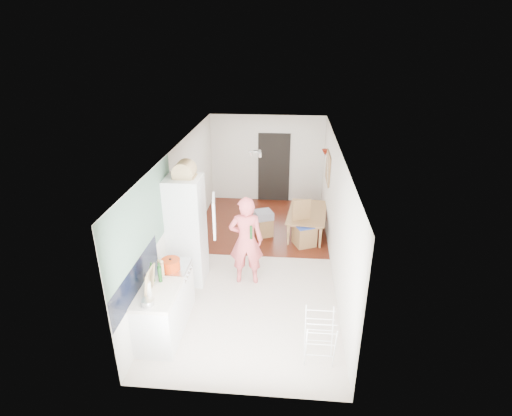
# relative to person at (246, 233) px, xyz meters

# --- Properties ---
(room_shell) EXTENTS (3.20, 7.00, 2.50)m
(room_shell) POSITION_rel_person_xyz_m (0.13, 0.76, 0.19)
(room_shell) COLOR silver
(room_shell) RESTS_ON ground
(floor) EXTENTS (3.20, 7.00, 0.01)m
(floor) POSITION_rel_person_xyz_m (0.13, 0.76, -1.06)
(floor) COLOR beige
(floor) RESTS_ON ground
(wood_floor_overlay) EXTENTS (3.20, 3.30, 0.01)m
(wood_floor_overlay) POSITION_rel_person_xyz_m (0.13, 2.61, -1.06)
(wood_floor_overlay) COLOR #55150E
(wood_floor_overlay) RESTS_ON room_shell
(sage_wall_panel) EXTENTS (0.02, 3.00, 1.30)m
(sage_wall_panel) POSITION_rel_person_xyz_m (-1.46, -1.24, 0.79)
(sage_wall_panel) COLOR slate
(sage_wall_panel) RESTS_ON room_shell
(tile_splashback) EXTENTS (0.02, 1.90, 0.50)m
(tile_splashback) POSITION_rel_person_xyz_m (-1.46, -1.79, 0.09)
(tile_splashback) COLOR black
(tile_splashback) RESTS_ON room_shell
(doorway_recess) EXTENTS (0.90, 0.04, 2.00)m
(doorway_recess) POSITION_rel_person_xyz_m (0.33, 4.24, -0.06)
(doorway_recess) COLOR black
(doorway_recess) RESTS_ON room_shell
(base_cabinet) EXTENTS (0.60, 0.90, 0.86)m
(base_cabinet) POSITION_rel_person_xyz_m (-1.17, -1.79, -0.63)
(base_cabinet) COLOR white
(base_cabinet) RESTS_ON room_shell
(worktop) EXTENTS (0.62, 0.92, 0.06)m
(worktop) POSITION_rel_person_xyz_m (-1.17, -1.79, -0.17)
(worktop) COLOR beige
(worktop) RESTS_ON room_shell
(range_cooker) EXTENTS (0.60, 0.60, 0.88)m
(range_cooker) POSITION_rel_person_xyz_m (-1.17, -1.04, -0.62)
(range_cooker) COLOR white
(range_cooker) RESTS_ON room_shell
(cooker_top) EXTENTS (0.60, 0.60, 0.04)m
(cooker_top) POSITION_rel_person_xyz_m (-1.17, -1.04, -0.16)
(cooker_top) COLOR silver
(cooker_top) RESTS_ON room_shell
(fridge_housing) EXTENTS (0.66, 0.66, 2.15)m
(fridge_housing) POSITION_rel_person_xyz_m (-1.14, -0.02, 0.01)
(fridge_housing) COLOR white
(fridge_housing) RESTS_ON room_shell
(fridge_door) EXTENTS (0.14, 0.56, 0.70)m
(fridge_door) POSITION_rel_person_xyz_m (-0.53, -0.32, 0.49)
(fridge_door) COLOR white
(fridge_door) RESTS_ON room_shell
(fridge_interior) EXTENTS (0.02, 0.52, 0.66)m
(fridge_interior) POSITION_rel_person_xyz_m (-0.83, -0.02, 0.49)
(fridge_interior) COLOR white
(fridge_interior) RESTS_ON room_shell
(pinboard) EXTENTS (0.03, 0.90, 0.70)m
(pinboard) POSITION_rel_person_xyz_m (1.71, 2.66, 0.49)
(pinboard) COLOR #AC8451
(pinboard) RESTS_ON room_shell
(pinboard_frame) EXTENTS (0.00, 0.94, 0.74)m
(pinboard_frame) POSITION_rel_person_xyz_m (1.69, 2.66, 0.49)
(pinboard_frame) COLOR #976840
(pinboard_frame) RESTS_ON room_shell
(wall_sconce) EXTENTS (0.18, 0.18, 0.16)m
(wall_sconce) POSITION_rel_person_xyz_m (1.67, 3.31, 0.69)
(wall_sconce) COLOR maroon
(wall_sconce) RESTS_ON room_shell
(person) EXTENTS (0.81, 0.56, 2.12)m
(person) POSITION_rel_person_xyz_m (0.00, 0.00, 0.00)
(person) COLOR #DD565B
(person) RESTS_ON floor
(dining_table) EXTENTS (0.90, 1.44, 0.48)m
(dining_table) POSITION_rel_person_xyz_m (1.28, 2.21, -0.82)
(dining_table) COLOR #976840
(dining_table) RESTS_ON floor
(dining_chair) EXTENTS (0.58, 0.58, 1.05)m
(dining_chair) POSITION_rel_person_xyz_m (1.17, 1.58, -0.54)
(dining_chair) COLOR #976840
(dining_chair) RESTS_ON floor
(stool) EXTENTS (0.47, 0.47, 0.47)m
(stool) POSITION_rel_person_xyz_m (0.21, 1.97, -0.83)
(stool) COLOR #976840
(stool) RESTS_ON floor
(grey_drape) EXTENTS (0.52, 0.52, 0.18)m
(grey_drape) POSITION_rel_person_xyz_m (0.20, 1.95, -0.50)
(grey_drape) COLOR slate
(grey_drape) RESTS_ON stool
(drying_rack) EXTENTS (0.43, 0.39, 0.84)m
(drying_rack) POSITION_rel_person_xyz_m (1.31, -2.04, -0.64)
(drying_rack) COLOR white
(drying_rack) RESTS_ON floor
(bread_bin) EXTENTS (0.45, 0.43, 0.21)m
(bread_bin) POSITION_rel_person_xyz_m (-1.10, 0.01, 1.19)
(bread_bin) COLOR tan
(bread_bin) RESTS_ON fridge_housing
(red_casserole) EXTENTS (0.32, 0.32, 0.19)m
(red_casserole) POSITION_rel_person_xyz_m (-1.13, -1.14, -0.05)
(red_casserole) COLOR red
(red_casserole) RESTS_ON cooker_top
(steel_pan) EXTENTS (0.19, 0.19, 0.09)m
(steel_pan) POSITION_rel_person_xyz_m (-1.20, -2.11, -0.10)
(steel_pan) COLOR silver
(steel_pan) RESTS_ON worktop
(held_bottle) EXTENTS (0.06, 0.06, 0.26)m
(held_bottle) POSITION_rel_person_xyz_m (0.12, -0.20, 0.12)
(held_bottle) COLOR #154016
(held_bottle) RESTS_ON person
(bottle_a) EXTENTS (0.07, 0.07, 0.27)m
(bottle_a) POSITION_rel_person_xyz_m (-1.32, -1.51, -0.00)
(bottle_a) COLOR #154016
(bottle_a) RESTS_ON worktop
(bottle_b) EXTENTS (0.07, 0.07, 0.27)m
(bottle_b) POSITION_rel_person_xyz_m (-1.20, -1.50, -0.01)
(bottle_b) COLOR #154016
(bottle_b) RESTS_ON worktop
(bottle_c) EXTENTS (0.10, 0.10, 0.23)m
(bottle_c) POSITION_rel_person_xyz_m (-1.27, -1.87, -0.03)
(bottle_c) COLOR silver
(bottle_c) RESTS_ON worktop
(pepper_mill_front) EXTENTS (0.08, 0.08, 0.23)m
(pepper_mill_front) POSITION_rel_person_xyz_m (-1.21, -1.34, -0.03)
(pepper_mill_front) COLOR tan
(pepper_mill_front) RESTS_ON worktop
(pepper_mill_back) EXTENTS (0.06, 0.06, 0.20)m
(pepper_mill_back) POSITION_rel_person_xyz_m (-1.29, -1.26, -0.04)
(pepper_mill_back) COLOR tan
(pepper_mill_back) RESTS_ON worktop
(chopping_boards) EXTENTS (0.13, 0.30, 0.41)m
(chopping_boards) POSITION_rel_person_xyz_m (-1.26, -1.80, 0.06)
(chopping_boards) COLOR tan
(chopping_boards) RESTS_ON worktop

